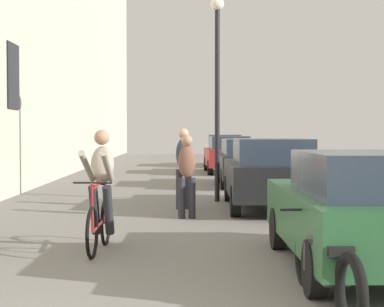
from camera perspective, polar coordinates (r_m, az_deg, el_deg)
The scene contains 10 objects.
cyclist_on_bicycle at distance 9.21m, azimuth -8.19°, elevation -3.49°, with size 0.52×1.76×1.74m.
pedestrian_near at distance 12.32m, azimuth -0.47°, elevation -1.62°, with size 0.36×0.26×1.63m.
pedestrian_mid at distance 13.82m, azimuth -0.75°, elevation -0.91°, with size 0.38×0.30×1.76m.
street_lamp at distance 15.38m, azimuth 2.28°, elevation 7.27°, with size 0.32×0.32×4.90m.
parked_car_nearest at distance 7.93m, azimuth 14.74°, elevation -4.84°, with size 1.77×4.10×1.45m.
parked_car_second at distance 13.95m, azimuth 6.95°, elevation -1.70°, with size 1.93×4.37×1.54m.
parked_car_third at distance 19.86m, azimuth 4.86°, elevation -0.71°, with size 1.75×4.13×1.47m.
parked_car_fourth at distance 26.02m, azimuth 3.23°, elevation -0.03°, with size 1.83×4.27×1.51m.
parked_car_fifth at distance 31.47m, azimuth 2.87°, elevation 0.34°, with size 1.93×4.39×1.55m.
parked_motorcycle at distance 6.39m, azimuth 11.93°, elevation -9.60°, with size 0.62×2.15×0.92m.
Camera 1 is at (1.14, -3.83, 1.68)m, focal length 59.54 mm.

